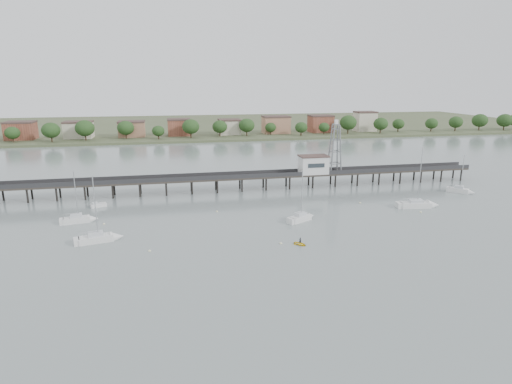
% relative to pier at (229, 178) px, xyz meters
% --- Properties ---
extents(ground_plane, '(500.00, 500.00, 0.00)m').
position_rel_pier_xyz_m(ground_plane, '(0.00, -60.00, -3.79)').
color(ground_plane, slate).
rests_on(ground_plane, ground).
extents(pier, '(150.00, 5.00, 5.50)m').
position_rel_pier_xyz_m(pier, '(0.00, 0.00, 0.00)').
color(pier, '#2D2823').
rests_on(pier, ground).
extents(pier_building, '(8.40, 5.40, 5.30)m').
position_rel_pier_xyz_m(pier_building, '(25.00, 0.00, 2.87)').
color(pier_building, silver).
rests_on(pier_building, ground).
extents(lattice_tower, '(3.20, 3.20, 15.50)m').
position_rel_pier_xyz_m(lattice_tower, '(31.50, 0.00, 7.31)').
color(lattice_tower, slate).
rests_on(lattice_tower, ground).
extents(sailboat_d, '(10.06, 4.22, 15.96)m').
position_rel_pier_xyz_m(sailboat_d, '(44.47, -25.85, -3.17)').
color(sailboat_d, white).
rests_on(sailboat_d, ground).
extents(sailboat_a, '(8.68, 4.23, 13.78)m').
position_rel_pier_xyz_m(sailboat_a, '(-29.54, -34.17, -3.16)').
color(sailboat_a, white).
rests_on(sailboat_a, ground).
extents(sailboat_e, '(6.12, 6.13, 11.24)m').
position_rel_pier_xyz_m(sailboat_e, '(63.26, -15.76, -3.14)').
color(sailboat_e, white).
rests_on(sailboat_e, ground).
extents(sailboat_b, '(7.50, 3.37, 12.06)m').
position_rel_pier_xyz_m(sailboat_b, '(-35.76, -21.12, -3.15)').
color(sailboat_b, white).
rests_on(sailboat_b, ground).
extents(sailboat_c, '(7.26, 5.31, 11.93)m').
position_rel_pier_xyz_m(sailboat_c, '(12.59, -29.70, -3.15)').
color(sailboat_c, white).
rests_on(sailboat_c, ground).
extents(white_tender, '(4.01, 2.76, 1.44)m').
position_rel_pier_xyz_m(white_tender, '(-34.02, -9.44, -3.35)').
color(white_tender, white).
rests_on(white_tender, ground).
extents(yellow_dinghy, '(1.78, 1.60, 2.61)m').
position_rel_pier_xyz_m(yellow_dinghy, '(7.41, -43.82, -3.79)').
color(yellow_dinghy, yellow).
rests_on(yellow_dinghy, ground).
extents(dinghy_occupant, '(0.51, 1.22, 0.28)m').
position_rel_pier_xyz_m(dinghy_occupant, '(7.41, -43.82, -3.79)').
color(dinghy_occupant, black).
rests_on(dinghy_occupant, ground).
extents(mooring_buoys, '(73.09, 23.80, 0.39)m').
position_rel_pier_xyz_m(mooring_buoys, '(3.27, -29.35, -3.71)').
color(mooring_buoys, '#ECEAB8').
rests_on(mooring_buoys, ground).
extents(far_shore, '(500.00, 170.00, 10.40)m').
position_rel_pier_xyz_m(far_shore, '(0.36, 179.58, -2.85)').
color(far_shore, '#475133').
rests_on(far_shore, ground).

